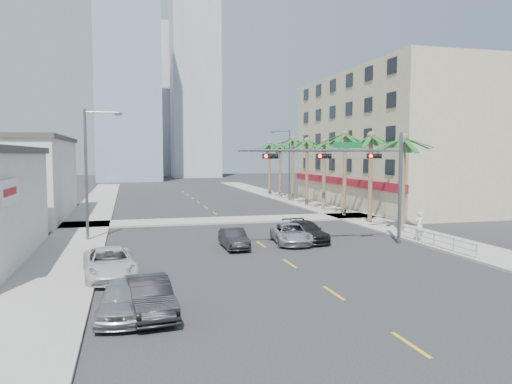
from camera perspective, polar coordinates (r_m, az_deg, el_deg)
ground at (r=23.89m, az=6.94°, el=-10.15°), size 260.00×260.00×0.00m
sidewalk_right at (r=46.68m, az=11.71°, el=-3.00°), size 4.00×120.00×0.15m
sidewalk_left at (r=42.08m, az=-19.16°, el=-3.95°), size 4.00×120.00×0.15m
sidewalk_cross at (r=44.73m, az=-3.41°, el=-3.24°), size 80.00×4.00×0.15m
building_right at (r=59.89m, az=16.21°, el=5.63°), size 15.25×28.00×15.00m
building_left_far at (r=50.79m, az=-26.99°, el=1.20°), size 11.00×18.00×7.20m
tower_far_left at (r=117.91m, az=-14.44°, el=13.00°), size 14.00×14.00×48.00m
tower_far_right at (r=134.84m, az=-7.02°, el=14.57°), size 12.00×12.00×60.00m
tower_far_center at (r=147.39m, az=-12.46°, el=10.09°), size 16.00×16.00×42.00m
traffic_signal_mast at (r=32.76m, az=11.37°, el=2.68°), size 11.12×0.54×7.20m
palm_tree_0 at (r=39.10m, az=16.54°, el=5.80°), size 4.80×4.80×7.80m
palm_tree_1 at (r=43.65m, az=13.01°, el=6.15°), size 4.80×4.80×8.16m
palm_tree_2 at (r=48.33m, az=10.16°, el=6.42°), size 4.80×4.80×8.52m
palm_tree_3 at (r=53.09m, az=7.80°, el=5.50°), size 4.80×4.80×7.80m
palm_tree_4 at (r=57.94m, az=5.85°, el=5.76°), size 4.80×4.80×8.16m
palm_tree_5 at (r=62.85m, az=4.19°, el=5.98°), size 4.80×4.80×8.52m
palm_tree_6 at (r=67.78m, az=2.78°, el=5.27°), size 4.80×4.80×7.80m
palm_tree_7 at (r=72.77m, az=1.56°, el=5.49°), size 4.80×4.80×8.16m
streetlight_left at (r=35.62m, az=-18.52°, el=2.65°), size 2.55×0.25×9.00m
streetlight_right at (r=62.64m, az=3.66°, el=3.50°), size 2.55×0.25×9.00m
guardrail at (r=33.74m, az=19.67°, el=-4.94°), size 0.08×8.08×1.00m
car_parked_near at (r=19.18m, az=-15.09°, el=-11.77°), size 2.02×4.18×1.38m
car_parked_mid at (r=19.25m, az=-12.11°, el=-11.62°), size 1.98×4.40×1.40m
car_parked_far at (r=25.25m, az=-16.37°, el=-7.84°), size 2.87×5.35×1.43m
car_lane_left at (r=31.74m, az=-2.55°, el=-5.34°), size 1.38×3.84×1.26m
car_lane_center at (r=33.43m, az=4.02°, el=-4.78°), size 2.82×5.08×1.34m
car_lane_right at (r=34.33m, az=5.69°, el=-4.52°), size 2.28×4.89×1.38m
pedestrian at (r=35.54m, az=18.16°, el=-3.71°), size 0.79×0.60×1.95m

